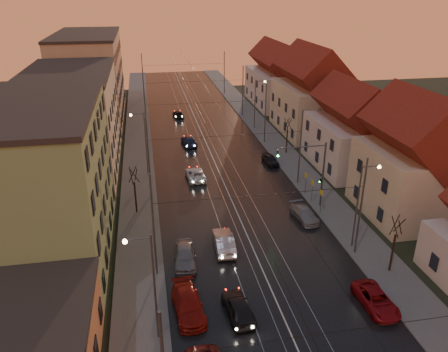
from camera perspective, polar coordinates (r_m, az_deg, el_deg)
ground at (r=31.16m, az=9.16°, el=-20.63°), size 160.00×160.00×0.00m
road at (r=65.06m, az=-2.30°, el=4.22°), size 16.00×120.00×0.04m
sidewalk_left at (r=64.50m, az=-11.14°, el=3.66°), size 4.00×120.00×0.15m
sidewalk_right at (r=67.09m, az=6.21°, el=4.76°), size 4.00×120.00×0.15m
tram_rail_0 at (r=64.80m, az=-4.23°, el=4.12°), size 0.06×120.00×0.03m
tram_rail_1 at (r=64.95m, az=-2.97°, el=4.20°), size 0.06×120.00×0.03m
tram_rail_2 at (r=65.16m, az=-1.63°, el=4.29°), size 0.06×120.00×0.03m
tram_rail_3 at (r=65.38m, az=-0.39°, el=4.37°), size 0.06×120.00×0.03m
apartment_left_1 at (r=38.96m, az=-22.82°, el=-1.14°), size 10.00×18.00×13.00m
apartment_left_2 at (r=57.66m, az=-19.09°, el=6.61°), size 10.00×20.00×12.00m
apartment_left_3 at (r=80.62m, az=-17.02°, el=12.17°), size 10.00×24.00×14.00m
house_right_1 at (r=46.84m, az=23.46°, el=1.41°), size 8.67×10.20×10.80m
house_right_2 at (r=57.62m, az=16.50°, el=5.51°), size 9.18×12.24×9.20m
house_right_3 at (r=70.50m, az=11.28°, el=10.21°), size 9.18×14.28×11.50m
house_right_4 at (r=87.26m, az=6.95°, el=12.50°), size 9.18×16.32×10.00m
catenary_pole_l_1 at (r=34.34m, az=-9.19°, el=-6.58°), size 0.16×0.16×9.00m
catenary_pole_r_1 at (r=38.38m, az=17.43°, el=-4.01°), size 0.16×0.16×9.00m
catenary_pole_l_2 at (r=47.93m, az=-9.81°, el=2.36°), size 0.16×0.16×9.00m
catenary_pole_r_2 at (r=50.91m, az=9.92°, el=3.62°), size 0.16×0.16×9.00m
catenary_pole_l_3 at (r=62.18m, az=-10.16°, el=7.28°), size 0.16×0.16×9.00m
catenary_pole_r_3 at (r=64.50m, az=5.42°, el=8.13°), size 0.16×0.16×9.00m
catenary_pole_l_4 at (r=76.71m, az=-10.38°, el=10.35°), size 0.16×0.16×9.00m
catenary_pole_r_4 at (r=78.61m, az=2.46°, el=11.02°), size 0.16×0.16×9.00m
catenary_pole_l_5 at (r=94.35m, az=-10.56°, el=12.78°), size 0.16×0.16×9.00m
catenary_pole_r_5 at (r=95.89m, az=0.04°, el=13.33°), size 0.16×0.16×9.00m
street_lamp_0 at (r=28.25m, az=-9.78°, el=-13.03°), size 1.75×0.32×8.00m
street_lamp_1 at (r=39.22m, az=17.51°, el=-2.78°), size 1.75×0.32×8.00m
street_lamp_2 at (r=53.46m, az=-10.54°, el=4.99°), size 1.75×0.32×8.00m
street_lamp_3 at (r=71.07m, az=4.31°, el=9.94°), size 1.75×0.32×8.00m
traffic_light_mast at (r=45.46m, az=11.73°, el=1.14°), size 5.30×0.32×7.20m
bare_tree_0 at (r=45.07m, az=-11.54°, el=-1.99°), size 1.09×1.09×5.11m
bare_tree_1 at (r=37.87m, az=21.27°, el=-8.50°), size 1.09×1.09×5.11m
bare_tree_2 at (r=61.04m, az=8.24°, el=5.11°), size 1.09×1.09×5.11m
driving_car_0 at (r=32.24m, az=1.86°, el=-16.76°), size 2.05×4.33×1.43m
driving_car_1 at (r=39.10m, az=-0.03°, el=-8.56°), size 1.80×4.74×1.54m
driving_car_2 at (r=52.89m, az=-3.75°, el=0.20°), size 2.30×4.64×1.26m
driving_car_3 at (r=64.52m, az=-4.59°, el=4.59°), size 2.23×4.69×1.32m
driving_car_4 at (r=78.87m, az=-6.02°, el=8.06°), size 1.98×3.85×1.26m
parked_left_2 at (r=32.54m, az=-4.71°, el=-16.40°), size 2.37×5.03×1.42m
parked_left_3 at (r=37.46m, az=-5.16°, el=-10.28°), size 2.08×4.60×1.53m
parked_right_0 at (r=34.79m, az=19.21°, el=-15.02°), size 2.18×4.50×1.23m
parked_right_1 at (r=44.60m, az=10.46°, el=-4.88°), size 2.17×4.40×1.23m
parked_right_2 at (r=57.68m, az=6.06°, el=2.15°), size 1.78×3.79×1.25m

